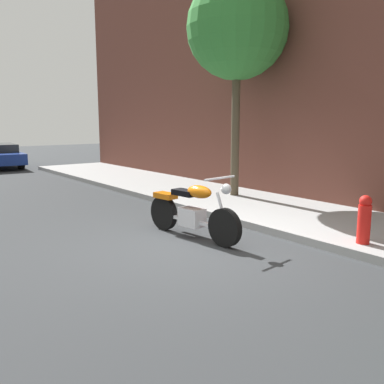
% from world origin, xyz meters
% --- Properties ---
extents(ground_plane, '(60.00, 60.00, 0.00)m').
position_xyz_m(ground_plane, '(0.00, 0.00, 0.00)').
color(ground_plane, '#303335').
extents(sidewalk, '(25.31, 2.83, 0.14)m').
position_xyz_m(sidewalk, '(0.00, 2.90, 0.07)').
color(sidewalk, '#959595').
rests_on(sidewalk, ground).
extents(motorcycle, '(2.17, 0.70, 1.14)m').
position_xyz_m(motorcycle, '(-0.56, 0.30, 0.47)').
color(motorcycle, black).
rests_on(motorcycle, ground).
extents(street_tree, '(2.48, 2.48, 5.50)m').
position_xyz_m(street_tree, '(-2.65, 3.31, 4.23)').
color(street_tree, '#493F2E').
rests_on(street_tree, ground).
extents(fire_hydrant, '(0.20, 0.20, 0.91)m').
position_xyz_m(fire_hydrant, '(1.73, 1.91, 0.46)').
color(fire_hydrant, red).
rests_on(fire_hydrant, ground).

